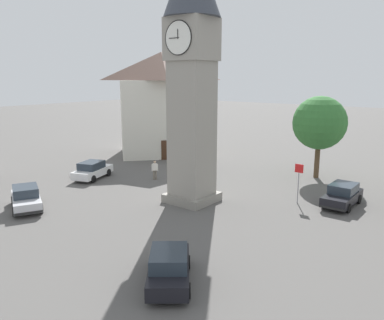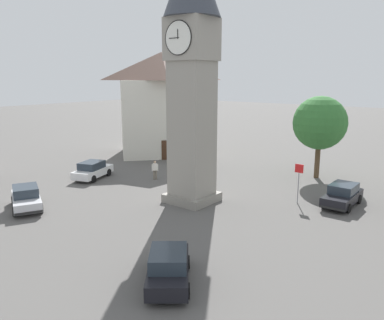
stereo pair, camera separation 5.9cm
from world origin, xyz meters
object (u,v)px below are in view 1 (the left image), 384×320
car_silver_kerb (169,267)px  tree (320,123)px  pedestrian (155,168)px  car_red_corner (92,170)px  car_blue_kerb (342,195)px  clock_tower (192,52)px  car_white_side (26,198)px  building_corner_back (162,103)px  road_sign (299,177)px

car_silver_kerb → tree: bearing=-85.7°
pedestrian → car_red_corner: bearing=34.3°
car_blue_kerb → clock_tower: bearing=32.5°
car_white_side → pedestrian: pedestrian is taller
clock_tower → car_white_side: size_ratio=4.00×
clock_tower → car_red_corner: size_ratio=3.99×
clock_tower → building_corner_back: 18.50m
car_blue_kerb → tree: (4.23, -6.44, 4.07)m
pedestrian → clock_tower: bearing=155.9°
tree → building_corner_back: bearing=0.6°
car_red_corner → car_white_side: bearing=110.7°
car_red_corner → tree: bearing=-141.1°
clock_tower → car_blue_kerb: size_ratio=4.30×
clock_tower → car_blue_kerb: (-8.78, -5.59, -9.58)m
car_silver_kerb → road_sign: road_sign is taller
road_sign → pedestrian: bearing=6.8°
car_white_side → tree: size_ratio=0.62×
car_blue_kerb → car_red_corner: 20.41m
car_silver_kerb → tree: (1.61, -21.59, 4.07)m
car_blue_kerb → car_silver_kerb: (2.62, 15.15, 0.00)m
building_corner_back → road_sign: bearing=158.8°
building_corner_back → car_white_side: bearing=105.8°
pedestrian → tree: size_ratio=0.24×
car_blue_kerb → car_red_corner: bearing=16.8°
car_white_side → road_sign: (-13.92, -12.39, 1.14)m
pedestrian → road_sign: 12.46m
car_blue_kerb → pedestrian: bearing=10.6°
road_sign → car_white_side: bearing=41.7°
pedestrian → car_silver_kerb: bearing=135.1°
car_silver_kerb → car_white_side: bearing=-5.8°
car_red_corner → building_corner_back: 13.45m
car_white_side → road_sign: 18.67m
car_white_side → building_corner_back: 21.38m
clock_tower → tree: (-4.55, -12.03, -5.51)m
clock_tower → car_red_corner: clock_tower is taller
car_white_side → road_sign: size_ratio=1.59×
clock_tower → road_sign: (-6.12, -4.26, -8.44)m
pedestrian → building_corner_back: building_corner_back is taller
clock_tower → car_white_side: clock_tower is taller
car_silver_kerb → car_red_corner: (16.92, -9.25, 0.00)m
clock_tower → pedestrian: (6.22, -2.79, -9.33)m
car_red_corner → pedestrian: bearing=-145.7°
building_corner_back → tree: bearing=-179.4°
car_red_corner → tree: (-15.31, -12.34, 4.07)m
clock_tower → car_white_side: (7.81, 8.13, -9.58)m
car_silver_kerb → pedestrian: size_ratio=2.53×
clock_tower → car_white_side: bearing=46.2°
car_white_side → tree: tree is taller
car_blue_kerb → tree: tree is taller
road_sign → clock_tower: bearing=34.9°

